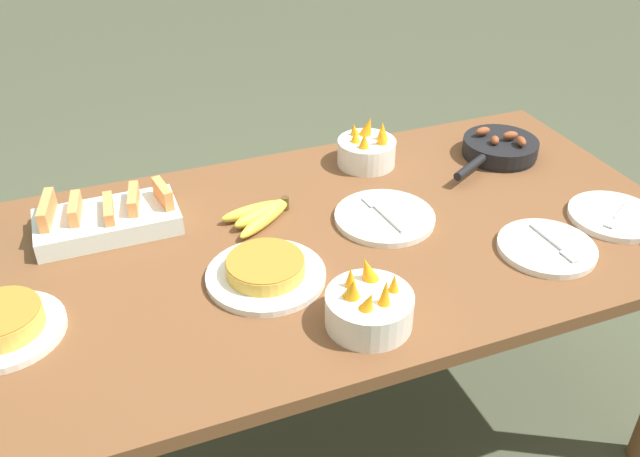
% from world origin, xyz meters
% --- Properties ---
extents(ground_plane, '(14.00, 14.00, 0.00)m').
position_xyz_m(ground_plane, '(0.00, 0.00, 0.00)').
color(ground_plane, '#474C38').
extents(dining_table, '(1.82, 0.92, 0.73)m').
position_xyz_m(dining_table, '(0.00, 0.00, 0.64)').
color(dining_table, brown).
rests_on(dining_table, ground_plane).
extents(banana_bunch, '(0.19, 0.14, 0.04)m').
position_xyz_m(banana_bunch, '(-0.11, 0.13, 0.75)').
color(banana_bunch, gold).
rests_on(banana_bunch, dining_table).
extents(melon_tray, '(0.34, 0.18, 0.10)m').
position_xyz_m(melon_tray, '(-0.47, 0.22, 0.76)').
color(melon_tray, silver).
rests_on(melon_tray, dining_table).
extents(skillet, '(0.33, 0.24, 0.08)m').
position_xyz_m(skillet, '(0.64, 0.21, 0.76)').
color(skillet, black).
rests_on(skillet, dining_table).
extents(frittata_plate_center, '(0.24, 0.24, 0.06)m').
position_xyz_m(frittata_plate_center, '(-0.71, -0.08, 0.76)').
color(frittata_plate_center, silver).
rests_on(frittata_plate_center, dining_table).
extents(frittata_plate_side, '(0.27, 0.27, 0.05)m').
position_xyz_m(frittata_plate_side, '(-0.17, -0.10, 0.75)').
color(frittata_plate_side, silver).
rests_on(frittata_plate_side, dining_table).
extents(empty_plate_near_front, '(0.23, 0.23, 0.02)m').
position_xyz_m(empty_plate_near_front, '(0.48, -0.24, 0.74)').
color(empty_plate_near_front, silver).
rests_on(empty_plate_near_front, dining_table).
extents(empty_plate_far_left, '(0.23, 0.23, 0.02)m').
position_xyz_m(empty_plate_far_left, '(0.72, -0.19, 0.74)').
color(empty_plate_far_left, silver).
rests_on(empty_plate_far_left, dining_table).
extents(empty_plate_far_right, '(0.25, 0.25, 0.02)m').
position_xyz_m(empty_plate_far_right, '(0.18, 0.02, 0.74)').
color(empty_plate_far_right, silver).
rests_on(empty_plate_far_right, dining_table).
extents(fruit_bowl_mango, '(0.17, 0.17, 0.13)m').
position_xyz_m(fruit_bowl_mango, '(0.26, 0.31, 0.78)').
color(fruit_bowl_mango, silver).
rests_on(fruit_bowl_mango, dining_table).
extents(fruit_bowl_citrus, '(0.18, 0.18, 0.13)m').
position_xyz_m(fruit_bowl_citrus, '(-0.02, -0.32, 0.77)').
color(fruit_bowl_citrus, silver).
rests_on(fruit_bowl_citrus, dining_table).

